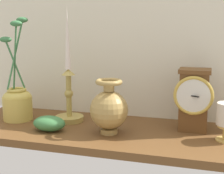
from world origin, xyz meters
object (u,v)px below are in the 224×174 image
mantel_clock (194,99)px  brass_vase_bulbous (109,109)px  brass_vase_jar (17,99)px  candlestick_tall_left (69,89)px

mantel_clock → brass_vase_bulbous: mantel_clock is taller
brass_vase_jar → brass_vase_bulbous: bearing=-8.7°
candlestick_tall_left → brass_vase_jar: (-18.25, -3.56, -4.05)cm
mantel_clock → brass_vase_jar: (-60.42, -5.04, -2.96)cm
candlestick_tall_left → brass_vase_jar: candlestick_tall_left is taller
mantel_clock → brass_vase_jar: bearing=-175.2°
brass_vase_bulbous → candlestick_tall_left: bearing=152.6°
candlestick_tall_left → brass_vase_jar: bearing=-169.0°
mantel_clock → brass_vase_jar: brass_vase_jar is taller
candlestick_tall_left → brass_vase_bulbous: (17.33, -8.98, -3.45)cm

